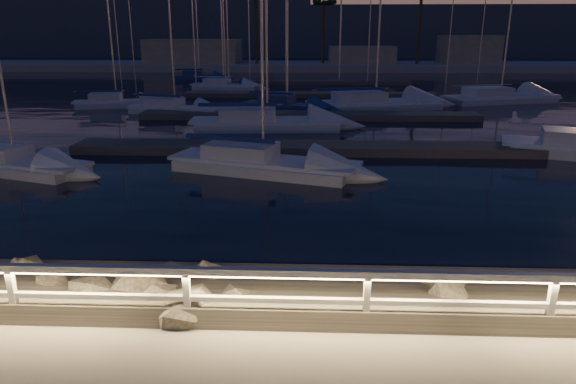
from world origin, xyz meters
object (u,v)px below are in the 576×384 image
at_px(guard_rail, 302,285).
at_px(sailboat_j, 285,105).
at_px(sailboat_l, 498,97).
at_px(sailboat_m, 198,76).
at_px(sailboat_h, 372,103).
at_px(sailboat_b, 12,162).
at_px(sailboat_i, 222,84).
at_px(sailboat_n, 224,85).
at_px(sailboat_g, 263,122).
at_px(sailboat_e, 115,102).
at_px(sailboat_f, 173,108).
at_px(sailboat_c, 259,161).

distance_m(guard_rail, sailboat_j, 29.65).
height_order(sailboat_l, sailboat_m, sailboat_l).
xyz_separation_m(guard_rail, sailboat_h, (4.68, 30.54, -0.90)).
relative_size(sailboat_b, sailboat_i, 1.02).
bearing_deg(sailboat_b, guard_rail, -27.15).
bearing_deg(sailboat_n, sailboat_i, 115.44).
bearing_deg(sailboat_m, sailboat_j, -71.66).
height_order(sailboat_g, sailboat_m, sailboat_g).
height_order(sailboat_h, sailboat_j, sailboat_h).
bearing_deg(sailboat_b, sailboat_m, 110.07).
bearing_deg(sailboat_j, sailboat_n, 137.09).
xyz_separation_m(sailboat_e, sailboat_m, (1.27, 24.14, 0.00)).
bearing_deg(guard_rail, sailboat_f, 108.67).
relative_size(sailboat_h, sailboat_j, 1.47).
distance_m(sailboat_f, sailboat_h, 14.33).
bearing_deg(sailboat_i, sailboat_f, -89.78).
relative_size(sailboat_g, sailboat_m, 1.38).
xyz_separation_m(sailboat_j, sailboat_l, (16.93, 5.23, 0.05)).
relative_size(sailboat_h, sailboat_l, 1.05).
relative_size(sailboat_f, sailboat_j, 1.01).
height_order(sailboat_j, sailboat_m, sailboat_j).
bearing_deg(sailboat_c, sailboat_i, 119.34).
bearing_deg(sailboat_e, sailboat_l, -5.65).
bearing_deg(sailboat_m, sailboat_g, -78.31).
bearing_deg(sailboat_c, sailboat_n, 119.11).
relative_size(sailboat_b, sailboat_f, 0.95).
xyz_separation_m(sailboat_b, sailboat_j, (10.27, 17.53, 0.01)).
bearing_deg(sailboat_f, sailboat_l, 32.89).
xyz_separation_m(sailboat_m, sailboat_n, (4.92, -10.96, -0.00)).
bearing_deg(sailboat_b, sailboat_f, 98.84).
bearing_deg(sailboat_j, sailboat_c, -68.99).
bearing_deg(sailboat_l, sailboat_b, -157.79).
xyz_separation_m(sailboat_c, sailboat_g, (-0.65, 9.54, 0.04)).
bearing_deg(sailboat_j, sailboat_b, -98.45).
bearing_deg(sailboat_n, sailboat_e, -106.78).
bearing_deg(sailboat_g, sailboat_h, 46.34).
distance_m(sailboat_c, sailboat_n, 32.25).
relative_size(sailboat_l, sailboat_m, 1.48).
xyz_separation_m(sailboat_b, sailboat_h, (16.62, 18.48, 0.08)).
bearing_deg(sailboat_i, sailboat_c, -76.27).
xyz_separation_m(sailboat_f, sailboat_n, (0.91, 16.30, 0.00)).
height_order(sailboat_b, sailboat_m, sailboat_b).
distance_m(sailboat_e, sailboat_m, 24.17).
bearing_deg(sailboat_e, sailboat_b, -95.00).
height_order(sailboat_e, sailboat_m, sailboat_m).
bearing_deg(guard_rail, sailboat_e, 115.40).
height_order(guard_rail, sailboat_i, sailboat_i).
distance_m(sailboat_e, sailboat_j, 13.04).
height_order(guard_rail, sailboat_b, sailboat_b).
relative_size(sailboat_b, sailboat_n, 0.94).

